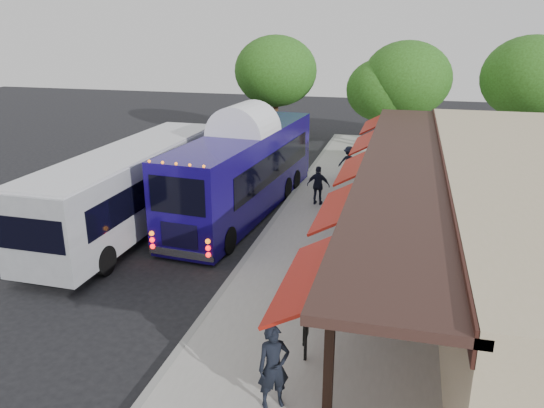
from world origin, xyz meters
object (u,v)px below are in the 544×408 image
Objects in this scene: city_bus at (133,185)px; ped_b at (358,211)px; ped_d at (349,162)px; ped_c at (318,185)px; coach_bus at (244,167)px; sign_board at (306,330)px; ped_a at (274,367)px.

city_bus is 8.46m from ped_b.
ped_c is at bearing 79.86° from ped_d.
sign_board is at bearing -60.57° from coach_bus.
ped_b is 7.87m from sign_board.
ped_c is 1.05× the size of ped_d.
ped_c is at bearing 97.77° from sign_board.
ped_a is 1.08× the size of ped_c.
ped_d is (0.75, 4.53, -0.04)m from ped_c.
ped_a is 17.21m from ped_d.
ped_a reaches higher than ped_c.
city_bus is 11.61m from ped_a.
city_bus is 6.07× the size of ped_b.
coach_bus is 0.99× the size of city_bus.
ped_c is (2.86, 1.24, -0.94)m from coach_bus.
ped_a is 1.53× the size of sign_board.
coach_bus is 4.50m from city_bus.
ped_c is 1.42× the size of sign_board.
city_bus is at bearing -137.29° from coach_bus.
ped_b reaches higher than sign_board.
city_bus is (-3.55, -2.76, -0.22)m from coach_bus.
sign_board is at bearing 105.03° from ped_b.
ped_b is at bearing -16.86° from coach_bus.
ped_d is 15.59m from sign_board.
coach_bus reaches higher than sign_board.
ped_b is at bearing 98.40° from ped_d.
coach_bus reaches higher than city_bus.
city_bus is at bearing 101.10° from ped_a.
ped_d is at bearing 50.70° from city_bus.
city_bus reaches higher than ped_c.
ped_c is at bearing 28.28° from coach_bus.
ped_c is at bearing 65.28° from ped_a.
ped_b reaches higher than ped_c.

